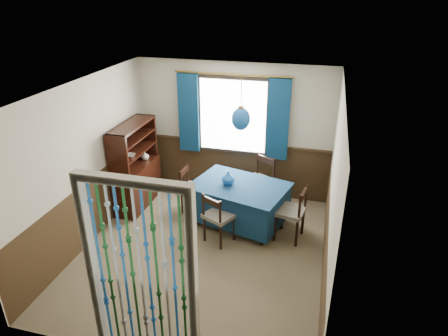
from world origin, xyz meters
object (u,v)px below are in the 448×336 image
(pendant_lamp, at_px, (241,119))
(vase_table, at_px, (228,178))
(chair_left, at_px, (192,188))
(sideboard, at_px, (136,177))
(chair_right, at_px, (292,212))
(bowl_shelf, at_px, (130,155))
(chair_near, at_px, (218,217))
(vase_sideboard, at_px, (145,155))
(dining_table, at_px, (239,201))
(chair_far, at_px, (259,181))

(pendant_lamp, bearing_deg, vase_table, -179.79)
(chair_left, xyz_separation_m, sideboard, (-1.03, -0.03, 0.11))
(chair_right, height_order, bowl_shelf, bowl_shelf)
(chair_near, xyz_separation_m, chair_left, (-0.71, 0.81, -0.02))
(chair_left, height_order, vase_table, vase_table)
(chair_near, bearing_deg, chair_right, 45.69)
(chair_near, height_order, chair_left, chair_near)
(pendant_lamp, height_order, vase_sideboard, pendant_lamp)
(sideboard, xyz_separation_m, pendant_lamp, (1.94, -0.19, 1.31))
(sideboard, relative_size, vase_table, 7.46)
(chair_right, bearing_deg, chair_left, 86.81)
(dining_table, distance_m, chair_near, 0.63)
(chair_right, bearing_deg, sideboard, 92.32)
(vase_table, bearing_deg, chair_right, -11.20)
(bowl_shelf, xyz_separation_m, vase_sideboard, (0.00, 0.55, -0.22))
(pendant_lamp, bearing_deg, dining_table, 104.04)
(vase_sideboard, bearing_deg, chair_left, -14.91)
(chair_near, distance_m, bowl_shelf, 1.87)
(chair_near, bearing_deg, sideboard, -177.69)
(chair_near, bearing_deg, chair_far, 98.18)
(pendant_lamp, bearing_deg, chair_near, -108.83)
(chair_near, distance_m, chair_left, 1.08)
(dining_table, bearing_deg, chair_far, 86.91)
(vase_sideboard, bearing_deg, chair_far, 4.87)
(chair_right, xyz_separation_m, vase_table, (-1.08, 0.21, 0.34))
(vase_sideboard, bearing_deg, bowl_shelf, -90.00)
(chair_near, relative_size, sideboard, 0.55)
(chair_left, xyz_separation_m, vase_sideboard, (-0.97, 0.26, 0.42))
(chair_near, bearing_deg, pendant_lamp, 97.64)
(sideboard, xyz_separation_m, bowl_shelf, (0.06, -0.25, 0.53))
(chair_left, height_order, chair_right, chair_right)
(chair_far, relative_size, vase_sideboard, 5.68)
(vase_table, bearing_deg, dining_table, 0.21)
(chair_far, xyz_separation_m, vase_sideboard, (-2.10, -0.18, 0.35))
(vase_table, relative_size, bowl_shelf, 1.12)
(chair_near, distance_m, vase_table, 0.70)
(dining_table, height_order, chair_far, chair_far)
(chair_right, distance_m, sideboard, 2.86)
(sideboard, height_order, bowl_shelf, sideboard)
(pendant_lamp, xyz_separation_m, bowl_shelf, (-1.89, -0.07, -0.78))
(sideboard, bearing_deg, dining_table, -4.94)
(chair_far, bearing_deg, dining_table, 104.27)
(chair_right, bearing_deg, pendant_lamp, 86.78)
(dining_table, xyz_separation_m, pendant_lamp, (0.00, -0.00, 1.43))
(chair_far, distance_m, chair_right, 1.10)
(vase_table, bearing_deg, vase_sideboard, 164.19)
(pendant_lamp, distance_m, bowl_shelf, 2.04)
(dining_table, bearing_deg, vase_sideboard, -179.54)
(chair_far, bearing_deg, sideboard, 44.40)
(dining_table, distance_m, vase_sideboard, 1.99)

